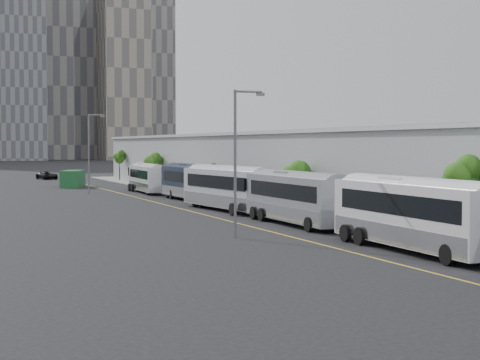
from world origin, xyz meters
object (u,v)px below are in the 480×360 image
bus_6 (148,181)px  bus_5 (192,185)px  bus_4 (228,192)px  bus_3 (296,202)px  shipping_container (73,179)px  bus_2 (414,221)px  street_lamp_far (90,148)px  suv (47,175)px  street_lamp_near (238,153)px

bus_6 → bus_5: bearing=-84.0°
bus_4 → bus_3: bearing=-94.1°
bus_6 → shipping_container: bearing=113.2°
bus_6 → bus_2: bearing=-87.3°
bus_3 → street_lamp_far: street_lamp_far is taller
bus_5 → street_lamp_far: (-7.68, 15.94, 3.84)m
bus_3 → suv: 85.42m
street_lamp_far → shipping_container: street_lamp_far is taller
bus_2 → street_lamp_far: street_lamp_far is taller
street_lamp_near → suv: size_ratio=1.86×
bus_6 → bus_3: bearing=-87.0°
shipping_container → suv: size_ratio=1.34×
bus_5 → bus_3: bearing=-93.5°
bus_6 → suv: bearing=101.0°
street_lamp_far → bus_2: bearing=-83.4°
bus_4 → shipping_container: (-6.18, 45.18, -0.52)m
bus_4 → street_lamp_near: 21.18m
bus_2 → bus_4: bearing=91.4°
bus_3 → bus_4: 13.59m
suv → bus_3: bearing=-100.9°
bus_4 → street_lamp_far: size_ratio=1.45×
bus_3 → shipping_container: (-6.52, 58.76, -0.48)m
bus_6 → shipping_container: (-6.30, 16.90, -0.34)m
bus_6 → street_lamp_near: street_lamp_near is taller
bus_2 → bus_4: bus_2 is taller
bus_3 → street_lamp_far: size_ratio=1.40×
bus_5 → suv: bearing=94.8°
bus_2 → street_lamp_far: (-6.78, 58.43, 3.75)m
bus_2 → street_lamp_far: bearing=97.9°
bus_2 → bus_4: size_ratio=1.01×
bus_4 → suv: (-6.15, 71.58, -0.98)m
street_lamp_near → bus_6: bearing=82.0°
bus_2 → street_lamp_near: bearing=126.5°
bus_5 → suv: 58.79m
bus_4 → street_lamp_near: size_ratio=1.48×
bus_4 → street_lamp_near: (-6.61, -19.79, 3.65)m
bus_6 → suv: (-6.27, 43.31, -0.80)m
bus_5 → suv: size_ratio=2.64×
shipping_container → bus_5: bearing=-58.6°
shipping_container → bus_2: bearing=-66.4°
bus_5 → suv: bus_5 is taller
street_lamp_far → suv: street_lamp_far is taller
suv → street_lamp_near: bearing=-105.6°
bus_5 → shipping_container: (-7.15, 31.95, -0.45)m
street_lamp_far → suv: bearing=89.2°
bus_2 → bus_5: bus_2 is taller
bus_3 → bus_2: bearing=-90.6°
street_lamp_near → bus_4: bearing=71.5°
bus_2 → street_lamp_near: (-6.68, 9.48, 3.62)m
bus_2 → bus_5: size_ratio=1.05×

